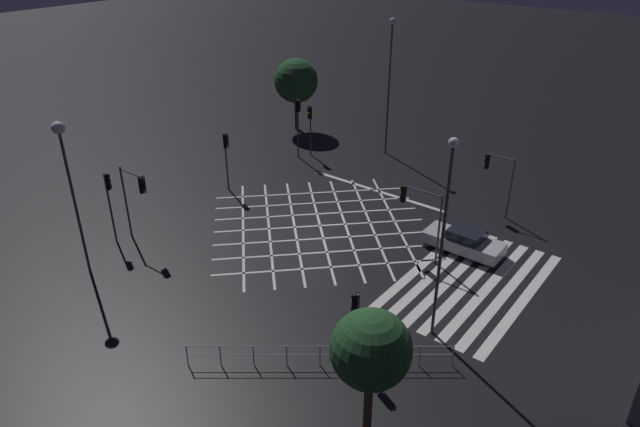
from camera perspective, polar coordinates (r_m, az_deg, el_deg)
ground_plane at (r=34.17m, az=0.00°, el=-1.22°), size 200.00×200.00×0.00m
road_markings at (r=31.80m, az=8.15°, el=-3.91°), size 15.49×20.36×0.01m
traffic_light_se_cross at (r=35.95m, az=17.29°, el=4.06°), size 0.36×1.93×3.94m
traffic_light_sw_cross at (r=22.97m, az=3.59°, el=-9.99°), size 0.36×0.39×3.47m
traffic_light_median_south at (r=30.21m, az=9.85°, el=0.66°), size 0.36×2.49×4.08m
traffic_light_nw_main at (r=33.32m, az=-20.34°, el=1.90°), size 0.39×0.36×4.19m
traffic_light_ne_main at (r=43.49m, az=-1.03°, el=9.28°), size 0.39×0.36×3.92m
traffic_light_ne_cross at (r=42.95m, az=-2.18°, el=9.65°), size 0.36×0.39×4.57m
traffic_light_median_north at (r=37.99m, az=-9.33°, el=6.26°), size 0.36×0.39×4.03m
traffic_light_nw_cross at (r=32.65m, az=-18.05°, el=2.16°), size 0.36×2.14×4.38m
street_lamp_east at (r=23.31m, az=12.36°, el=-0.60°), size 0.41×0.41×9.18m
street_lamp_west at (r=43.33m, az=6.98°, el=13.75°), size 0.41×0.41×10.14m
street_lamp_far at (r=29.65m, az=-24.14°, el=4.98°), size 0.62×0.62×8.13m
street_tree_near at (r=19.62m, az=5.11°, el=-13.44°), size 2.81×2.81×5.07m
street_tree_far at (r=48.98m, az=-2.41°, el=13.10°), size 3.67×3.67×6.07m
waiting_car at (r=32.34m, az=14.20°, el=-2.67°), size 1.76×4.36×1.35m
pedestrian_railing at (r=23.92m, az=0.00°, el=-13.77°), size 6.72×8.65×1.05m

